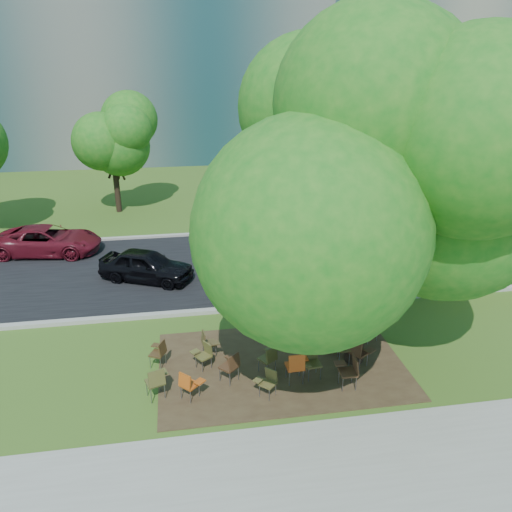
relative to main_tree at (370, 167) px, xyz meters
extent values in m
plane|color=#3B5A1C|center=(-3.14, 0.61, -5.73)|extent=(160.00, 160.00, 0.00)
cube|color=gray|center=(-3.14, -4.39, -5.71)|extent=(60.00, 4.00, 0.04)
cube|color=#382819|center=(-2.14, 0.11, -5.72)|extent=(7.00, 4.50, 0.03)
cube|color=black|center=(-3.14, 7.61, -5.71)|extent=(80.00, 8.00, 0.04)
cube|color=gray|center=(-3.14, 3.61, -5.66)|extent=(80.00, 0.25, 0.14)
cube|color=gray|center=(-3.14, 11.71, -5.66)|extent=(80.00, 0.25, 0.14)
cube|color=slate|center=(-11.14, 36.61, 5.27)|extent=(38.00, 16.00, 22.00)
cube|color=gray|center=(20.86, 38.61, 6.77)|extent=(30.00, 16.00, 25.00)
cylinder|color=black|center=(-8.14, 16.61, -3.98)|extent=(0.32, 0.32, 3.50)
sphere|color=#166316|center=(-8.14, 16.61, -1.51)|extent=(4.80, 4.80, 4.80)
cylinder|color=black|center=(4.86, 14.61, -3.63)|extent=(0.38, 0.38, 4.20)
sphere|color=#166316|center=(4.86, 14.61, -0.69)|extent=(5.60, 5.60, 5.60)
cylinder|color=black|center=(12.86, 13.61, -3.93)|extent=(0.34, 0.34, 3.60)
sphere|color=#166316|center=(12.86, 13.61, -1.38)|extent=(5.00, 5.00, 5.00)
cylinder|color=black|center=(0.00, 0.00, -3.40)|extent=(0.56, 0.56, 4.66)
sphere|color=#166316|center=(0.00, 0.00, 0.01)|extent=(7.20, 7.20, 7.20)
cube|color=#ECB507|center=(4.40, 5.55, -3.98)|extent=(11.07, 4.04, 2.41)
cube|color=black|center=(4.70, 5.59, -3.71)|extent=(10.49, 4.00, 0.59)
cube|color=#ECB507|center=(-1.56, 4.65, -4.75)|extent=(1.59, 2.33, 0.93)
cube|color=black|center=(4.40, 5.55, -4.60)|extent=(11.09, 4.08, 0.08)
cube|color=black|center=(4.40, 5.55, -4.96)|extent=(11.09, 4.08, 0.08)
cylinder|color=black|center=(-0.96, 3.50, -5.24)|extent=(1.02, 0.44, 0.98)
cylinder|color=black|center=(-1.33, 5.93, -5.24)|extent=(1.02, 0.44, 0.98)
cylinder|color=black|center=(7.41, 4.76, -5.24)|extent=(1.02, 0.44, 0.98)
cylinder|color=black|center=(7.04, 7.19, -5.24)|extent=(1.02, 0.44, 0.98)
cylinder|color=black|center=(8.40, 7.39, -5.24)|extent=(1.02, 0.44, 0.98)
cube|color=#494620|center=(-5.69, -0.79, -5.25)|extent=(0.57, 0.56, 0.05)
cube|color=#494620|center=(-5.62, -0.98, -5.01)|extent=(0.44, 0.24, 0.43)
cube|color=#494620|center=(-5.50, -0.57, -5.12)|extent=(0.32, 0.36, 0.03)
cylinder|color=slate|center=(-5.92, -0.68, -5.49)|extent=(0.03, 0.03, 0.48)
cylinder|color=slate|center=(-5.46, -0.90, -5.49)|extent=(0.03, 0.03, 0.48)
cube|color=#A84611|center=(-4.81, -0.98, -5.30)|extent=(0.56, 0.56, 0.05)
cube|color=#A84611|center=(-4.93, -1.10, -5.08)|extent=(0.34, 0.34, 0.39)
cube|color=#A84611|center=(-4.55, -1.05, -5.18)|extent=(0.34, 0.34, 0.03)
cylinder|color=slate|center=(-4.81, -0.75, -5.51)|extent=(0.02, 0.02, 0.43)
cylinder|color=slate|center=(-4.81, -1.21, -5.51)|extent=(0.02, 0.02, 0.43)
cube|color=#3F2716|center=(-3.72, -0.41, -5.26)|extent=(0.61, 0.61, 0.05)
cube|color=#3F2716|center=(-3.59, -0.55, -5.02)|extent=(0.38, 0.36, 0.42)
cube|color=#3F2716|center=(-3.64, -0.13, -5.13)|extent=(0.37, 0.37, 0.03)
cylinder|color=slate|center=(-3.97, -0.40, -5.49)|extent=(0.03, 0.03, 0.47)
cylinder|color=slate|center=(-3.47, -0.42, -5.49)|extent=(0.03, 0.03, 0.47)
cube|color=#504722|center=(-2.80, -1.23, -5.33)|extent=(0.52, 0.52, 0.04)
cube|color=#504722|center=(-2.69, -1.12, -5.13)|extent=(0.31, 0.31, 0.36)
cube|color=#504722|center=(-3.04, -1.17, -5.22)|extent=(0.32, 0.32, 0.03)
cylinder|color=slate|center=(-2.80, -1.45, -5.53)|extent=(0.02, 0.02, 0.40)
cylinder|color=slate|center=(-2.80, -1.02, -5.53)|extent=(0.02, 0.02, 0.40)
cube|color=#CD4A15|center=(-1.96, -0.72, -5.23)|extent=(0.48, 0.46, 0.06)
cube|color=#CD4A15|center=(-1.95, -0.92, -4.98)|extent=(0.45, 0.12, 0.45)
cube|color=#CD4A15|center=(-1.69, -0.56, -5.09)|extent=(0.25, 0.32, 0.03)
cylinder|color=slate|center=(-2.15, -0.53, -5.48)|extent=(0.03, 0.03, 0.50)
cylinder|color=slate|center=(-1.76, -0.90, -5.48)|extent=(0.03, 0.03, 0.50)
cube|color=#4E4622|center=(-1.42, -0.62, -5.28)|extent=(0.45, 0.43, 0.05)
cube|color=#4E4622|center=(-1.44, -0.44, -5.06)|extent=(0.41, 0.12, 0.41)
cube|color=#4E4622|center=(-1.65, -0.78, -5.16)|extent=(0.24, 0.30, 0.03)
cylinder|color=slate|center=(-1.24, -0.78, -5.50)|extent=(0.02, 0.02, 0.45)
cylinder|color=slate|center=(-1.61, -0.46, -5.50)|extent=(0.02, 0.02, 0.45)
cube|color=#4C2C1B|center=(-0.62, -1.20, -5.25)|extent=(0.45, 0.47, 0.05)
cube|color=#4C2C1B|center=(-0.42, -1.21, -5.01)|extent=(0.12, 0.43, 0.43)
cube|color=#4C2C1B|center=(-0.76, -0.94, -5.12)|extent=(0.31, 0.25, 0.03)
cylinder|color=slate|center=(-0.81, -1.38, -5.49)|extent=(0.03, 0.03, 0.49)
cylinder|color=slate|center=(-0.43, -1.03, -5.49)|extent=(0.03, 0.03, 0.49)
cube|color=#422617|center=(0.01, -0.32, -5.25)|extent=(0.60, 0.61, 0.05)
cube|color=#422617|center=(-0.15, -0.42, -5.02)|extent=(0.32, 0.41, 0.43)
cube|color=#422617|center=(0.28, -0.45, -5.13)|extent=(0.38, 0.36, 0.03)
cylinder|color=slate|center=(0.07, -0.07, -5.49)|extent=(0.03, 0.03, 0.48)
cylinder|color=slate|center=(-0.04, -0.57, -5.49)|extent=(0.03, 0.03, 0.48)
cube|color=#3E2C16|center=(-5.66, 0.62, -5.30)|extent=(0.52, 0.53, 0.05)
cube|color=#3E2C16|center=(-5.50, 0.55, -5.09)|extent=(0.25, 0.38, 0.38)
cube|color=#3E2C16|center=(-5.68, 0.89, -5.18)|extent=(0.33, 0.31, 0.03)
cylinder|color=slate|center=(-5.88, 0.55, -5.52)|extent=(0.02, 0.02, 0.43)
cylinder|color=slate|center=(-5.44, 0.70, -5.52)|extent=(0.02, 0.02, 0.43)
cube|color=#4E4A21|center=(-4.37, 0.30, -5.32)|extent=(0.52, 0.52, 0.05)
cube|color=#4E4A21|center=(-4.23, 0.39, -5.12)|extent=(0.27, 0.36, 0.37)
cube|color=#4E4A21|center=(-4.60, 0.42, -5.21)|extent=(0.32, 0.31, 0.03)
cylinder|color=slate|center=(-4.42, 0.09, -5.52)|extent=(0.02, 0.02, 0.41)
cylinder|color=slate|center=(-4.32, 0.52, -5.52)|extent=(0.02, 0.02, 0.41)
cube|color=#42381D|center=(-4.16, 0.95, -5.31)|extent=(0.42, 0.44, 0.05)
cube|color=#42381D|center=(-4.32, 0.93, -5.10)|extent=(0.14, 0.39, 0.38)
cube|color=#42381D|center=(-4.00, 0.75, -5.19)|extent=(0.29, 0.24, 0.03)
cylinder|color=slate|center=(-4.02, 1.13, -5.52)|extent=(0.02, 0.02, 0.42)
cylinder|color=slate|center=(-4.29, 0.77, -5.52)|extent=(0.02, 0.02, 0.42)
cube|color=#44421D|center=(-2.61, -0.15, -5.28)|extent=(0.57, 0.56, 0.05)
cube|color=#44421D|center=(-2.52, -0.30, -5.07)|extent=(0.38, 0.30, 0.40)
cube|color=#44421D|center=(-2.49, 0.10, -5.17)|extent=(0.34, 0.35, 0.03)
cylinder|color=slate|center=(-2.85, -0.10, -5.51)|extent=(0.02, 0.02, 0.45)
cylinder|color=slate|center=(-2.38, -0.20, -5.51)|extent=(0.02, 0.02, 0.45)
cube|color=#443E1D|center=(-0.29, 0.00, -5.28)|extent=(0.48, 0.50, 0.05)
cube|color=#443E1D|center=(-0.47, 0.04, -5.05)|extent=(0.17, 0.42, 0.41)
cube|color=#443E1D|center=(-0.20, -0.26, -5.15)|extent=(0.32, 0.27, 0.03)
cylinder|color=slate|center=(-0.09, 0.14, -5.50)|extent=(0.02, 0.02, 0.45)
cylinder|color=slate|center=(-0.49, -0.13, -5.50)|extent=(0.02, 0.02, 0.45)
cube|color=#48401F|center=(0.83, 0.98, -5.24)|extent=(0.59, 0.57, 0.05)
cube|color=#48401F|center=(0.90, 0.80, -5.00)|extent=(0.44, 0.26, 0.44)
cube|color=#48401F|center=(1.01, 1.22, -5.11)|extent=(0.33, 0.37, 0.03)
cylinder|color=slate|center=(0.58, 1.09, -5.49)|extent=(0.03, 0.03, 0.49)
cylinder|color=slate|center=(1.07, 0.88, -5.49)|extent=(0.03, 0.03, 0.49)
cube|color=#4C4121|center=(-0.47, 0.68, -5.26)|extent=(0.61, 0.61, 0.05)
cube|color=#4C4121|center=(-0.59, 0.83, -5.02)|extent=(0.39, 0.34, 0.42)
cube|color=#4C4121|center=(-0.58, 0.41, -5.13)|extent=(0.36, 0.38, 0.03)
cylinder|color=slate|center=(-0.22, 0.65, -5.49)|extent=(0.03, 0.03, 0.47)
cylinder|color=slate|center=(-0.73, 0.71, -5.49)|extent=(0.03, 0.03, 0.47)
imported|color=black|center=(-6.19, 6.74, -5.10)|extent=(3.99, 2.91, 1.26)
imported|color=#580F1A|center=(-10.67, 10.36, -5.09)|extent=(4.88, 2.78, 1.29)
camera|label=1|loc=(-4.84, -11.81, 2.61)|focal=35.00mm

